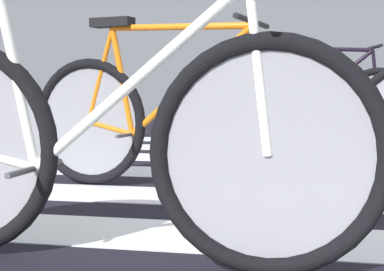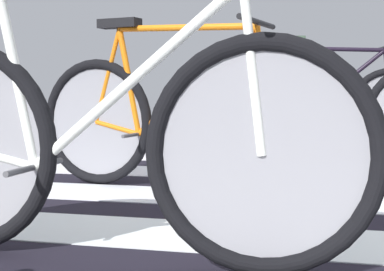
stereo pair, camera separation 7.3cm
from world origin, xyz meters
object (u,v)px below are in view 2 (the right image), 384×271
at_px(bicycle_4_of_4, 327,108).
at_px(cyclist_4_of_4, 290,79).
at_px(bicycle_2_of_4, 176,119).
at_px(bicycle_1_of_4, 99,142).

height_order(bicycle_4_of_4, cyclist_4_of_4, cyclist_4_of_4).
height_order(bicycle_2_of_4, bicycle_4_of_4, same).
relative_size(bicycle_4_of_4, cyclist_4_of_4, 1.79).
xyz_separation_m(bicycle_1_of_4, cyclist_4_of_4, (0.39, 3.17, 0.24)).
distance_m(bicycle_2_of_4, bicycle_4_of_4, 2.09).
height_order(bicycle_2_of_4, cyclist_4_of_4, cyclist_4_of_4).
bearing_deg(bicycle_2_of_4, bicycle_4_of_4, 79.55).
distance_m(bicycle_4_of_4, cyclist_4_of_4, 0.39).
bearing_deg(bicycle_4_of_4, bicycle_2_of_4, -120.16).
xyz_separation_m(bicycle_2_of_4, bicycle_4_of_4, (0.79, 1.93, 0.00)).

